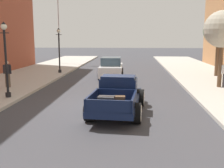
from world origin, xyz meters
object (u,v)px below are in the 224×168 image
at_px(street_lamp_near, 6,54).
at_px(street_tree_nearest, 223,30).
at_px(street_lamp_far, 59,47).
at_px(hotrod_truck_navy, 118,95).
at_px(car_background_white, 111,68).
at_px(street_tree_second, 219,30).
at_px(pedestrian_sidewalk_left, 7,72).
at_px(flagpole, 60,15).

bearing_deg(street_lamp_near, street_tree_nearest, 18.00).
height_order(street_lamp_far, street_tree_nearest, street_tree_nearest).
bearing_deg(hotrod_truck_navy, street_tree_nearest, 43.06).
distance_m(car_background_white, street_tree_second, 8.95).
relative_size(pedestrian_sidewalk_left, street_tree_nearest, 0.35).
xyz_separation_m(flagpole, street_tree_nearest, (13.91, -14.72, -2.09)).
bearing_deg(car_background_white, hotrod_truck_navy, -83.66).
distance_m(pedestrian_sidewalk_left, street_tree_second, 15.93).
bearing_deg(flagpole, street_tree_second, -32.35).
distance_m(street_lamp_far, street_tree_second, 13.21).
bearing_deg(street_lamp_far, car_background_white, -19.72).
distance_m(pedestrian_sidewalk_left, street_tree_nearest, 13.44).
bearing_deg(flagpole, street_tree_nearest, -46.62).
distance_m(car_background_white, flagpole, 13.28).
height_order(car_background_white, street_lamp_near, street_lamp_near).
xyz_separation_m(hotrod_truck_navy, street_tree_nearest, (6.01, 5.62, 2.92)).
height_order(pedestrian_sidewalk_left, street_tree_nearest, street_tree_nearest).
xyz_separation_m(hotrod_truck_navy, street_lamp_near, (-5.84, 1.77, 1.63)).
height_order(pedestrian_sidewalk_left, street_tree_second, street_tree_second).
bearing_deg(pedestrian_sidewalk_left, street_lamp_far, 79.59).
bearing_deg(street_tree_second, car_background_white, -175.65).
xyz_separation_m(car_background_white, street_lamp_near, (-4.72, -8.31, 1.62)).
bearing_deg(flagpole, pedestrian_sidewalk_left, -87.22).
distance_m(street_lamp_near, street_tree_second, 15.95).
distance_m(hotrod_truck_navy, pedestrian_sidewalk_left, 8.45).
bearing_deg(car_background_white, street_tree_second, 4.35).
relative_size(car_background_white, pedestrian_sidewalk_left, 2.63).
relative_size(hotrod_truck_navy, pedestrian_sidewalk_left, 3.05).
bearing_deg(street_tree_nearest, flagpole, 133.38).
distance_m(hotrod_truck_navy, street_lamp_far, 13.21).
height_order(street_lamp_far, flagpole, flagpole).
height_order(street_lamp_near, street_lamp_far, same).
relative_size(street_lamp_near, flagpole, 0.42).
height_order(pedestrian_sidewalk_left, street_lamp_near, street_lamp_near).
distance_m(pedestrian_sidewalk_left, flagpole, 16.52).
distance_m(street_lamp_near, street_lamp_far, 9.98).
bearing_deg(street_lamp_near, street_lamp_far, 89.78).
relative_size(street_tree_nearest, street_tree_second, 0.97).
relative_size(car_background_white, street_tree_nearest, 0.93).
bearing_deg(car_background_white, street_lamp_far, 160.28).
xyz_separation_m(pedestrian_sidewalk_left, street_lamp_far, (1.33, 7.24, 1.30)).
height_order(flagpole, street_tree_nearest, flagpole).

